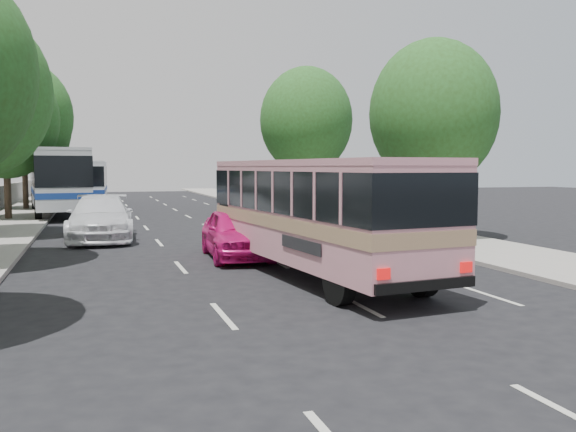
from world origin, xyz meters
name	(u,v)px	position (x,y,z in m)	size (l,w,h in m)	color
ground	(285,290)	(0.00, 0.00, 0.00)	(120.00, 120.00, 0.00)	black
sidewalk_left	(6,223)	(-8.50, 20.00, 0.07)	(4.00, 90.00, 0.15)	#9E998E
sidewalk_right	(321,215)	(8.50, 20.00, 0.06)	(4.00, 90.00, 0.12)	#9E998E
tree_left_d	(6,115)	(-8.52, 21.94, 5.63)	(5.52, 5.52, 8.60)	#38281E
tree_left_e	(24,112)	(-8.42, 29.94, 6.43)	(6.30, 6.30, 9.82)	#38281E
tree_left_f	(32,127)	(-8.62, 37.94, 6.00)	(5.88, 5.88, 9.16)	#38281E
tree_right_near	(436,108)	(8.78, 7.94, 5.20)	(5.10, 5.10, 7.95)	#38281E
tree_right_far	(308,117)	(9.08, 23.94, 6.12)	(6.00, 6.00, 9.35)	#38281E
pink_bus	(315,204)	(1.30, 1.50, 1.91)	(3.43, 9.82, 3.07)	#CF8592
pink_taxi	(236,233)	(0.05, 5.32, 0.80)	(1.88, 4.68, 1.59)	#D41270
white_pickup	(101,218)	(-4.00, 11.72, 0.87)	(2.45, 6.02, 1.75)	silver
tour_coach_front	(57,176)	(-6.30, 25.86, 2.35)	(4.14, 13.24, 3.90)	silver
tour_coach_rear	(89,179)	(-4.50, 35.24, 1.99)	(2.81, 11.12, 3.30)	white
taxi_roof_sign	(236,205)	(0.05, 5.32, 1.68)	(0.55, 0.18, 0.18)	silver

